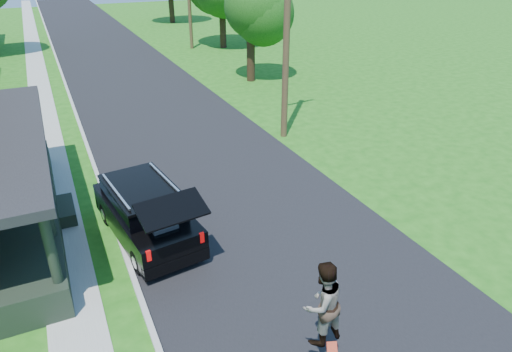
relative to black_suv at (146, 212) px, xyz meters
name	(u,v)px	position (x,y,z in m)	size (l,w,h in m)	color
ground	(299,278)	(3.20, -3.67, -0.87)	(140.00, 140.00, 0.00)	#1B5811
street	(139,89)	(3.20, 16.33, -0.87)	(8.00, 120.00, 0.02)	black
curb	(70,98)	(-0.85, 16.33, -0.87)	(0.15, 120.00, 0.12)	#ABABA5
sidewalk	(41,101)	(-2.40, 16.33, -0.87)	(1.30, 120.00, 0.03)	gray
black_suv	(146,212)	(0.00, 0.00, 0.00)	(2.46, 5.08, 2.28)	black
skateboarder	(322,304)	(2.20, -6.20, 0.72)	(1.04, 0.86, 1.92)	black
tree_right_near	(250,11)	(10.37, 15.28, 3.49)	(5.33, 4.98, 6.76)	black
utility_pole_near	(287,5)	(7.70, 5.60, 4.94)	(1.80, 0.39, 11.30)	#44321F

